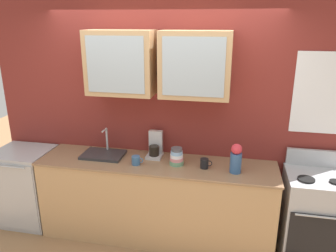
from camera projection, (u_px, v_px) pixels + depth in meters
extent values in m
plane|color=#936B47|center=(157.00, 235.00, 3.85)|extent=(10.00, 10.00, 0.00)
cube|color=maroon|center=(163.00, 115.00, 3.76)|extent=(3.97, 0.10, 2.71)
cube|color=tan|center=(121.00, 63.00, 3.43)|extent=(0.70, 0.36, 0.66)
cube|color=#9EADB7|center=(115.00, 65.00, 3.26)|extent=(0.60, 0.01, 0.56)
cube|color=tan|center=(196.00, 65.00, 3.28)|extent=(0.70, 0.36, 0.66)
cube|color=#9EADB7|center=(193.00, 67.00, 3.11)|extent=(0.60, 0.01, 0.56)
cube|color=white|center=(321.00, 94.00, 3.28)|extent=(0.53, 0.01, 0.83)
cube|color=tan|center=(156.00, 201.00, 3.71)|extent=(2.57, 0.59, 0.90)
cube|color=#8C6B4C|center=(156.00, 163.00, 3.56)|extent=(2.59, 0.62, 0.02)
cube|color=#ADAFB5|center=(312.00, 217.00, 3.38)|extent=(0.59, 0.56, 0.93)
cube|color=black|center=(317.00, 241.00, 3.14)|extent=(0.54, 0.01, 0.56)
cylinder|color=#ADAFB5|center=(322.00, 217.00, 3.03)|extent=(0.47, 0.02, 0.02)
cube|color=#ADAFB5|center=(314.00, 158.00, 3.45)|extent=(0.56, 0.04, 0.18)
cylinder|color=black|center=(306.00, 179.00, 3.16)|extent=(0.16, 0.16, 0.02)
cylinder|color=black|center=(336.00, 182.00, 3.11)|extent=(0.12, 0.12, 0.02)
cube|color=#2D2D30|center=(103.00, 155.00, 3.72)|extent=(0.46, 0.32, 0.03)
cylinder|color=#ADAFB5|center=(107.00, 139.00, 3.80)|extent=(0.02, 0.02, 0.26)
cylinder|color=#ADAFB5|center=(104.00, 130.00, 3.70)|extent=(0.02, 0.12, 0.02)
cylinder|color=#669972|center=(177.00, 162.00, 3.51)|extent=(0.15, 0.15, 0.05)
cylinder|color=#D87F84|center=(177.00, 159.00, 3.50)|extent=(0.14, 0.14, 0.05)
cylinder|color=white|center=(177.00, 156.00, 3.48)|extent=(0.13, 0.13, 0.05)
cylinder|color=#8CB7E0|center=(177.00, 153.00, 3.47)|extent=(0.13, 0.13, 0.05)
cylinder|color=#4C4C54|center=(177.00, 150.00, 3.46)|extent=(0.12, 0.12, 0.04)
cylinder|color=#33598C|center=(236.00, 163.00, 3.30)|extent=(0.12, 0.12, 0.21)
sphere|color=#D8333F|center=(237.00, 149.00, 3.25)|extent=(0.11, 0.11, 0.11)
cylinder|color=#38608C|center=(136.00, 160.00, 3.50)|extent=(0.09, 0.09, 0.09)
torus|color=#38608C|center=(141.00, 160.00, 3.48)|extent=(0.06, 0.01, 0.06)
cylinder|color=black|center=(204.00, 163.00, 3.41)|extent=(0.09, 0.09, 0.10)
torus|color=black|center=(209.00, 163.00, 3.40)|extent=(0.06, 0.01, 0.06)
cube|color=#ADAFB5|center=(27.00, 186.00, 4.02)|extent=(0.64, 0.56, 0.93)
cube|color=#ADAFB5|center=(12.00, 198.00, 3.75)|extent=(0.61, 0.01, 0.83)
cylinder|color=#ADAFB5|center=(5.00, 167.00, 3.60)|extent=(0.48, 0.02, 0.02)
cube|color=#B7B7BC|center=(155.00, 156.00, 3.69)|extent=(0.17, 0.20, 0.03)
cylinder|color=black|center=(154.00, 151.00, 3.65)|extent=(0.11, 0.11, 0.11)
cube|color=#B7B7BC|center=(156.00, 142.00, 3.71)|extent=(0.15, 0.06, 0.26)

